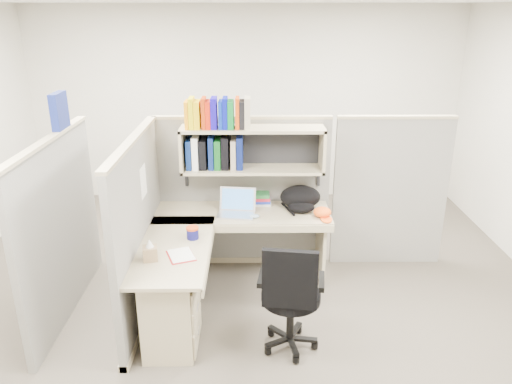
{
  "coord_description": "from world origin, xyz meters",
  "views": [
    {
      "loc": [
        0.1,
        -4.02,
        2.65
      ],
      "look_at": [
        0.13,
        0.25,
        1.06
      ],
      "focal_mm": 35.0,
      "sensor_mm": 36.0,
      "label": 1
    }
  ],
  "objects_px": {
    "snack_canister": "(193,233)",
    "desk": "(194,282)",
    "backpack": "(301,199)",
    "laptop": "(236,203)",
    "task_chair": "(290,314)"
  },
  "relations": [
    {
      "from": "desk",
      "to": "backpack",
      "type": "distance_m",
      "value": 1.4
    },
    {
      "from": "snack_canister",
      "to": "task_chair",
      "type": "distance_m",
      "value": 1.11
    },
    {
      "from": "desk",
      "to": "backpack",
      "type": "relative_size",
      "value": 4.29
    },
    {
      "from": "backpack",
      "to": "laptop",
      "type": "bearing_deg",
      "value": -169.01
    },
    {
      "from": "laptop",
      "to": "snack_canister",
      "type": "xyz_separation_m",
      "value": [
        -0.37,
        -0.51,
        -0.07
      ]
    },
    {
      "from": "desk",
      "to": "task_chair",
      "type": "height_order",
      "value": "task_chair"
    },
    {
      "from": "task_chair",
      "to": "desk",
      "type": "bearing_deg",
      "value": 156.6
    },
    {
      "from": "desk",
      "to": "snack_canister",
      "type": "distance_m",
      "value": 0.43
    },
    {
      "from": "snack_canister",
      "to": "desk",
      "type": "bearing_deg",
      "value": -85.07
    },
    {
      "from": "backpack",
      "to": "snack_canister",
      "type": "bearing_deg",
      "value": -148.2
    },
    {
      "from": "backpack",
      "to": "task_chair",
      "type": "relative_size",
      "value": 0.41
    },
    {
      "from": "laptop",
      "to": "backpack",
      "type": "bearing_deg",
      "value": 19.09
    },
    {
      "from": "backpack",
      "to": "snack_canister",
      "type": "height_order",
      "value": "backpack"
    },
    {
      "from": "desk",
      "to": "backpack",
      "type": "height_order",
      "value": "backpack"
    },
    {
      "from": "laptop",
      "to": "backpack",
      "type": "height_order",
      "value": "laptop"
    }
  ]
}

